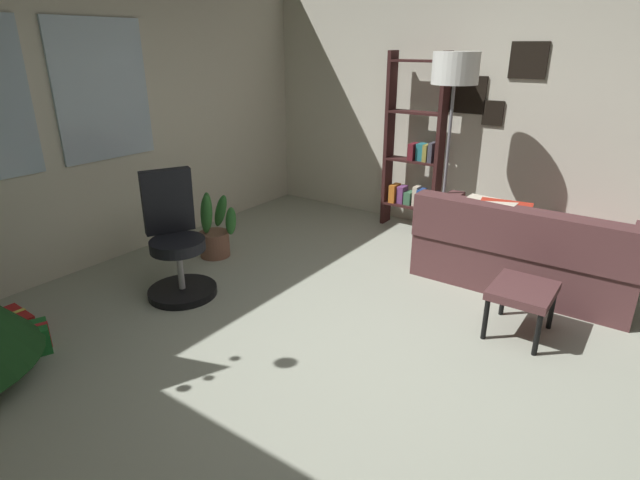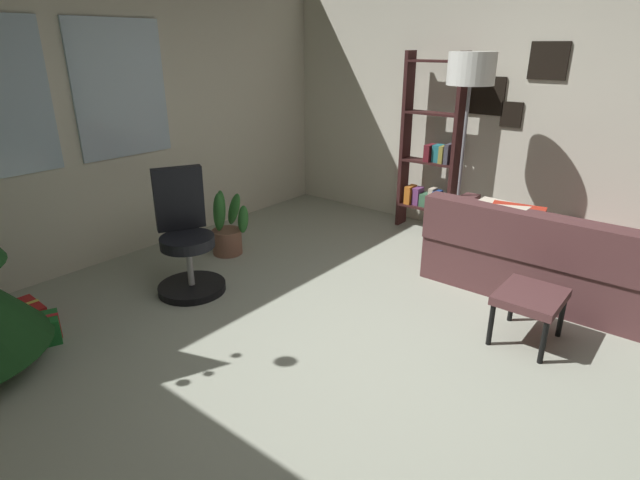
{
  "view_description": "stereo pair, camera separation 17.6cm",
  "coord_description": "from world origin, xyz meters",
  "px_view_note": "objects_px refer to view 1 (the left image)",
  "views": [
    {
      "loc": [
        -2.5,
        -1.24,
        1.95
      ],
      "look_at": [
        -0.23,
        0.37,
        0.85
      ],
      "focal_mm": 28.11,
      "sensor_mm": 36.0,
      "label": 1
    },
    {
      "loc": [
        -2.39,
        -1.38,
        1.95
      ],
      "look_at": [
        -0.23,
        0.37,
        0.85
      ],
      "focal_mm": 28.11,
      "sensor_mm": 36.0,
      "label": 2
    }
  ],
  "objects_px": {
    "floor_lamp": "(455,80)",
    "couch": "(538,251)",
    "office_chair": "(176,248)",
    "bookshelf": "(414,154)",
    "gift_box_green": "(24,341)",
    "potted_plant": "(215,232)",
    "footstool": "(523,294)",
    "gift_box_red": "(4,329)"
  },
  "relations": [
    {
      "from": "floor_lamp",
      "to": "couch",
      "type": "bearing_deg",
      "value": -100.2
    },
    {
      "from": "office_chair",
      "to": "bookshelf",
      "type": "xyz_separation_m",
      "value": [
        2.59,
        -0.85,
        0.43
      ]
    },
    {
      "from": "gift_box_green",
      "to": "office_chair",
      "type": "relative_size",
      "value": 0.36
    },
    {
      "from": "office_chair",
      "to": "potted_plant",
      "type": "distance_m",
      "value": 0.81
    },
    {
      "from": "bookshelf",
      "to": "potted_plant",
      "type": "bearing_deg",
      "value": 147.6
    },
    {
      "from": "floor_lamp",
      "to": "potted_plant",
      "type": "height_order",
      "value": "floor_lamp"
    },
    {
      "from": "gift_box_green",
      "to": "office_chair",
      "type": "height_order",
      "value": "office_chair"
    },
    {
      "from": "footstool",
      "to": "bookshelf",
      "type": "xyz_separation_m",
      "value": [
        1.61,
        1.63,
        0.51
      ]
    },
    {
      "from": "gift_box_red",
      "to": "bookshelf",
      "type": "height_order",
      "value": "bookshelf"
    },
    {
      "from": "footstool",
      "to": "gift_box_green",
      "type": "height_order",
      "value": "footstool"
    },
    {
      "from": "footstool",
      "to": "gift_box_green",
      "type": "relative_size",
      "value": 1.29
    },
    {
      "from": "footstool",
      "to": "floor_lamp",
      "type": "xyz_separation_m",
      "value": [
        1.18,
        1.09,
        1.32
      ]
    },
    {
      "from": "gift_box_red",
      "to": "bookshelf",
      "type": "relative_size",
      "value": 0.17
    },
    {
      "from": "gift_box_green",
      "to": "bookshelf",
      "type": "height_order",
      "value": "bookshelf"
    },
    {
      "from": "gift_box_green",
      "to": "bookshelf",
      "type": "bearing_deg",
      "value": -14.8
    },
    {
      "from": "bookshelf",
      "to": "footstool",
      "type": "bearing_deg",
      "value": -134.66
    },
    {
      "from": "floor_lamp",
      "to": "footstool",
      "type": "bearing_deg",
      "value": -137.27
    },
    {
      "from": "gift_box_green",
      "to": "gift_box_red",
      "type": "bearing_deg",
      "value": 90.2
    },
    {
      "from": "footstool",
      "to": "potted_plant",
      "type": "bearing_deg",
      "value": 95.13
    },
    {
      "from": "office_chair",
      "to": "bookshelf",
      "type": "distance_m",
      "value": 2.76
    },
    {
      "from": "couch",
      "to": "bookshelf",
      "type": "bearing_deg",
      "value": 68.19
    },
    {
      "from": "couch",
      "to": "gift_box_green",
      "type": "xyz_separation_m",
      "value": [
        -3.18,
        2.51,
        -0.18
      ]
    },
    {
      "from": "gift_box_green",
      "to": "potted_plant",
      "type": "height_order",
      "value": "potted_plant"
    },
    {
      "from": "office_chair",
      "to": "gift_box_green",
      "type": "bearing_deg",
      "value": 172.97
    },
    {
      "from": "office_chair",
      "to": "floor_lamp",
      "type": "bearing_deg",
      "value": -32.84
    },
    {
      "from": "couch",
      "to": "footstool",
      "type": "relative_size",
      "value": 3.66
    },
    {
      "from": "footstool",
      "to": "office_chair",
      "type": "xyz_separation_m",
      "value": [
        -0.97,
        2.49,
        0.08
      ]
    },
    {
      "from": "potted_plant",
      "to": "couch",
      "type": "bearing_deg",
      "value": -64.89
    },
    {
      "from": "bookshelf",
      "to": "gift_box_red",
      "type": "bearing_deg",
      "value": 161.34
    },
    {
      "from": "couch",
      "to": "floor_lamp",
      "type": "bearing_deg",
      "value": 79.8
    },
    {
      "from": "footstool",
      "to": "office_chair",
      "type": "distance_m",
      "value": 2.67
    },
    {
      "from": "floor_lamp",
      "to": "potted_plant",
      "type": "xyz_separation_m",
      "value": [
        -1.44,
        1.72,
        -1.4
      ]
    },
    {
      "from": "couch",
      "to": "gift_box_green",
      "type": "bearing_deg",
      "value": 141.74
    },
    {
      "from": "footstool",
      "to": "potted_plant",
      "type": "distance_m",
      "value": 2.83
    },
    {
      "from": "footstool",
      "to": "floor_lamp",
      "type": "bearing_deg",
      "value": 42.73
    },
    {
      "from": "gift_box_red",
      "to": "floor_lamp",
      "type": "height_order",
      "value": "floor_lamp"
    },
    {
      "from": "footstool",
      "to": "gift_box_green",
      "type": "bearing_deg",
      "value": 129.54
    },
    {
      "from": "gift_box_red",
      "to": "potted_plant",
      "type": "height_order",
      "value": "potted_plant"
    },
    {
      "from": "couch",
      "to": "floor_lamp",
      "type": "xyz_separation_m",
      "value": [
        0.17,
        0.97,
        1.37
      ]
    },
    {
      "from": "footstool",
      "to": "office_chair",
      "type": "height_order",
      "value": "office_chair"
    },
    {
      "from": "bookshelf",
      "to": "floor_lamp",
      "type": "relative_size",
      "value": 1.0
    },
    {
      "from": "office_chair",
      "to": "bookshelf",
      "type": "bearing_deg",
      "value": -18.25
    }
  ]
}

